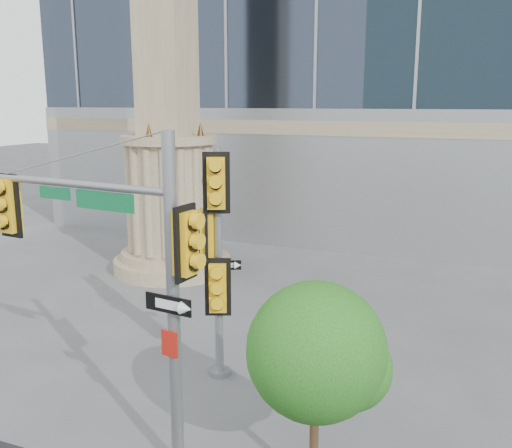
% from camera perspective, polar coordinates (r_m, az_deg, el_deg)
% --- Properties ---
extents(ground, '(120.00, 120.00, 0.00)m').
position_cam_1_polar(ground, '(12.11, -5.16, -19.25)').
color(ground, '#545456').
rests_on(ground, ground).
extents(monument, '(4.40, 4.40, 16.60)m').
position_cam_1_polar(monument, '(21.14, -8.77, 9.92)').
color(monument, gray).
rests_on(monument, ground).
extents(main_signal_pole, '(4.53, 0.91, 5.87)m').
position_cam_1_polar(main_signal_pole, '(10.01, -13.25, -3.60)').
color(main_signal_pole, slate).
rests_on(main_signal_pole, ground).
extents(secondary_signal_pole, '(1.00, 0.72, 5.33)m').
position_cam_1_polar(secondary_signal_pole, '(12.69, -4.12, -2.31)').
color(secondary_signal_pole, slate).
rests_on(secondary_signal_pole, ground).
extents(street_tree, '(2.29, 2.23, 3.56)m').
position_cam_1_polar(street_tree, '(9.30, 6.31, -13.07)').
color(street_tree, gray).
rests_on(street_tree, ground).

